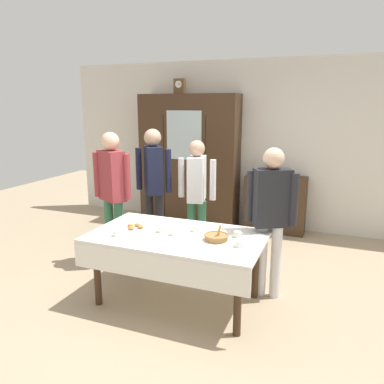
{
  "coord_description": "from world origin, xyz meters",
  "views": [
    {
      "loc": [
        1.45,
        -3.46,
        2.0
      ],
      "look_at": [
        0.0,
        0.2,
        1.08
      ],
      "focal_mm": 35.13,
      "sensor_mm": 36.0,
      "label": 1
    }
  ],
  "objects": [
    {
      "name": "bookshelf_low",
      "position": [
        0.56,
        2.41,
        0.45
      ],
      "size": [
        0.95,
        0.35,
        0.9
      ],
      "color": "#3D2819",
      "rests_on": "ground"
    },
    {
      "name": "tea_cup_mid_right",
      "position": [
        0.67,
        -0.32,
        0.76
      ],
      "size": [
        0.13,
        0.13,
        0.06
      ],
      "color": "silver",
      "rests_on": "dining_table"
    },
    {
      "name": "wall_cabinet",
      "position": [
        -0.9,
        2.35,
        1.08
      ],
      "size": [
        1.66,
        0.46,
        2.17
      ],
      "color": "#3D2819",
      "rests_on": "ground"
    },
    {
      "name": "spoon_front_edge",
      "position": [
        0.74,
        0.09,
        0.73
      ],
      "size": [
        0.12,
        0.02,
        0.01
      ],
      "color": "silver",
      "rests_on": "dining_table"
    },
    {
      "name": "back_wall",
      "position": [
        0.0,
        2.65,
        1.35
      ],
      "size": [
        6.4,
        0.1,
        2.7
      ],
      "primitive_type": "cube",
      "color": "silver",
      "rests_on": "ground"
    },
    {
      "name": "person_by_cabinet",
      "position": [
        -0.84,
        0.93,
        1.03
      ],
      "size": [
        0.52,
        0.41,
        1.69
      ],
      "color": "#232328",
      "rests_on": "ground"
    },
    {
      "name": "pastry_plate",
      "position": [
        -0.48,
        -0.21,
        0.74
      ],
      "size": [
        0.28,
        0.28,
        0.05
      ],
      "color": "white",
      "rests_on": "dining_table"
    },
    {
      "name": "person_near_right_end",
      "position": [
        0.85,
        0.26,
        0.96
      ],
      "size": [
        0.52,
        0.35,
        1.59
      ],
      "color": "silver",
      "rests_on": "ground"
    },
    {
      "name": "book_stack",
      "position": [
        0.56,
        2.41,
        0.95
      ],
      "size": [
        0.18,
        0.23,
        0.11
      ],
      "color": "#99332D",
      "rests_on": "bookshelf_low"
    },
    {
      "name": "tea_cup_near_right",
      "position": [
        -0.18,
        -0.22,
        0.75
      ],
      "size": [
        0.13,
        0.13,
        0.06
      ],
      "color": "white",
      "rests_on": "dining_table"
    },
    {
      "name": "ground_plane",
      "position": [
        0.0,
        0.0,
        0.0
      ],
      "size": [
        12.0,
        12.0,
        0.0
      ],
      "primitive_type": "plane",
      "color": "tan",
      "rests_on": "ground"
    },
    {
      "name": "tea_cup_front_edge",
      "position": [
        0.13,
        -0.06,
        0.76
      ],
      "size": [
        0.13,
        0.13,
        0.06
      ],
      "color": "white",
      "rests_on": "dining_table"
    },
    {
      "name": "tea_cup_back_edge",
      "position": [
        -0.53,
        -0.48,
        0.75
      ],
      "size": [
        0.13,
        0.13,
        0.06
      ],
      "color": "white",
      "rests_on": "dining_table"
    },
    {
      "name": "mantel_clock",
      "position": [
        -1.06,
        2.35,
        2.29
      ],
      "size": [
        0.18,
        0.11,
        0.24
      ],
      "color": "brown",
      "rests_on": "wall_cabinet"
    },
    {
      "name": "spoon_far_right",
      "position": [
        -0.34,
        0.16,
        0.73
      ],
      "size": [
        0.12,
        0.02,
        0.01
      ],
      "color": "silver",
      "rests_on": "dining_table"
    },
    {
      "name": "tea_cup_center",
      "position": [
        0.59,
        -0.07,
        0.75
      ],
      "size": [
        0.13,
        0.13,
        0.06
      ],
      "color": "silver",
      "rests_on": "dining_table"
    },
    {
      "name": "bread_basket",
      "position": [
        0.41,
        -0.21,
        0.76
      ],
      "size": [
        0.24,
        0.24,
        0.16
      ],
      "color": "#9E7542",
      "rests_on": "dining_table"
    },
    {
      "name": "dining_table",
      "position": [
        0.0,
        -0.24,
        0.63
      ],
      "size": [
        1.73,
        1.01,
        0.73
      ],
      "color": "#3D2819",
      "rests_on": "ground"
    },
    {
      "name": "person_beside_shelf",
      "position": [
        -0.25,
        1.0,
        0.94
      ],
      "size": [
        0.52,
        0.39,
        1.56
      ],
      "color": "#33704C",
      "rests_on": "ground"
    },
    {
      "name": "person_behind_table_left",
      "position": [
        -1.15,
        0.41,
        1.02
      ],
      "size": [
        0.52,
        0.35,
        1.68
      ],
      "color": "#33704C",
      "rests_on": "ground"
    },
    {
      "name": "tea_cup_far_left",
      "position": [
        -0.01,
        -0.25,
        0.76
      ],
      "size": [
        0.13,
        0.13,
        0.06
      ],
      "color": "white",
      "rests_on": "dining_table"
    }
  ]
}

